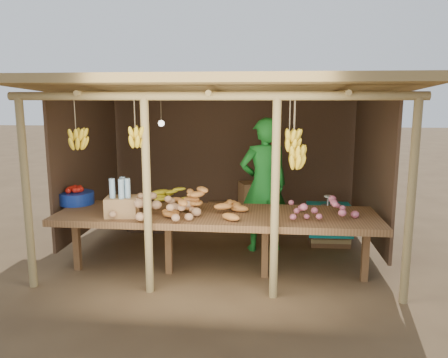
# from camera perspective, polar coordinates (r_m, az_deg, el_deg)

# --- Properties ---
(ground) EXTENTS (60.00, 60.00, 0.00)m
(ground) POSITION_cam_1_polar(r_m,az_deg,el_deg) (6.48, -0.00, -9.18)
(ground) COLOR brown
(ground) RESTS_ON ground
(stall_structure) EXTENTS (4.70, 3.50, 2.43)m
(stall_structure) POSITION_cam_1_polar(r_m,az_deg,el_deg) (6.05, -0.52, 7.96)
(stall_structure) COLOR #98804E
(stall_structure) RESTS_ON ground
(counter) EXTENTS (3.90, 1.05, 0.80)m
(counter) POSITION_cam_1_polar(r_m,az_deg,el_deg) (5.36, -1.02, -5.09)
(counter) COLOR brown
(counter) RESTS_ON ground
(potato_heap) EXTENTS (1.08, 0.68, 0.37)m
(potato_heap) POSITION_cam_1_polar(r_m,az_deg,el_deg) (5.21, -9.36, -2.88)
(potato_heap) COLOR tan
(potato_heap) RESTS_ON counter
(sweet_potato_heap) EXTENTS (1.05, 0.70, 0.36)m
(sweet_potato_heap) POSITION_cam_1_polar(r_m,az_deg,el_deg) (5.22, -3.41, -2.80)
(sweet_potato_heap) COLOR #BE7430
(sweet_potato_heap) RESTS_ON counter
(onion_heap) EXTENTS (0.92, 0.60, 0.36)m
(onion_heap) POSITION_cam_1_polar(r_m,az_deg,el_deg) (5.22, 12.09, -2.99)
(onion_heap) COLOR #B95A6E
(onion_heap) RESTS_ON counter
(banana_pile) EXTENTS (0.77, 0.62, 0.35)m
(banana_pile) POSITION_cam_1_polar(r_m,az_deg,el_deg) (5.78, -6.85, -1.60)
(banana_pile) COLOR yellow
(banana_pile) RESTS_ON counter
(tomato_basin) EXTENTS (0.45, 0.45, 0.24)m
(tomato_basin) POSITION_cam_1_polar(r_m,az_deg,el_deg) (6.11, -18.70, -2.19)
(tomato_basin) COLOR navy
(tomato_basin) RESTS_ON counter
(bottle_box) EXTENTS (0.40, 0.34, 0.46)m
(bottle_box) POSITION_cam_1_polar(r_m,az_deg,el_deg) (5.30, -13.22, -2.88)
(bottle_box) COLOR #A07548
(bottle_box) RESTS_ON counter
(vendor) EXTENTS (0.80, 0.65, 1.92)m
(vendor) POSITION_cam_1_polar(r_m,az_deg,el_deg) (6.27, 5.22, -0.79)
(vendor) COLOR #1B7C26
(vendor) RESTS_ON ground
(tarp_crate) EXTENTS (0.66, 0.57, 0.77)m
(tarp_crate) POSITION_cam_1_polar(r_m,az_deg,el_deg) (6.84, 13.56, -5.64)
(tarp_crate) COLOR brown
(tarp_crate) RESTS_ON ground
(carton_stack) EXTENTS (1.10, 0.52, 0.76)m
(carton_stack) POSITION_cam_1_polar(r_m,az_deg,el_deg) (7.51, 2.64, -3.75)
(carton_stack) COLOR #A07548
(carton_stack) RESTS_ON ground
(burlap_sacks) EXTENTS (0.84, 0.44, 0.59)m
(burlap_sacks) POSITION_cam_1_polar(r_m,az_deg,el_deg) (7.39, -9.93, -4.77)
(burlap_sacks) COLOR #4C3523
(burlap_sacks) RESTS_ON ground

